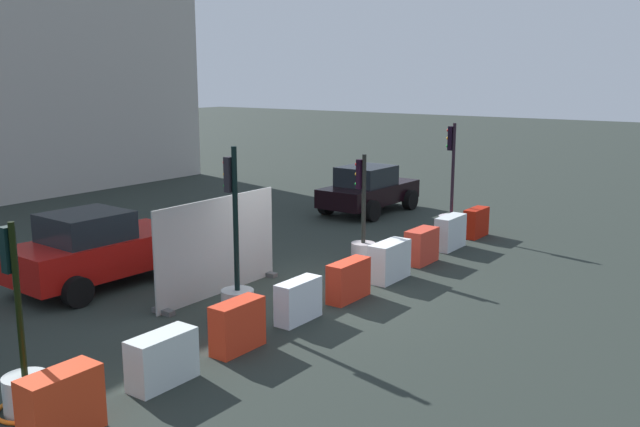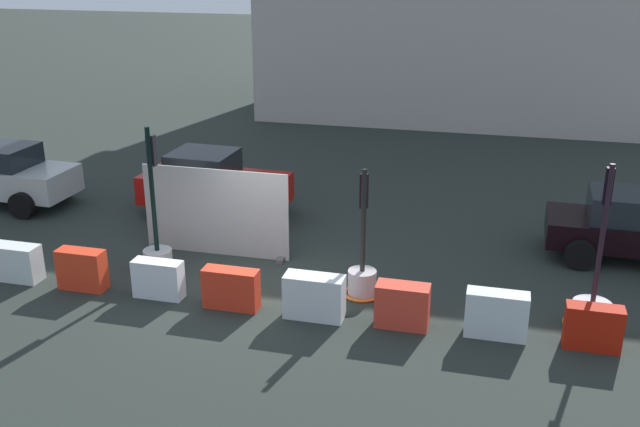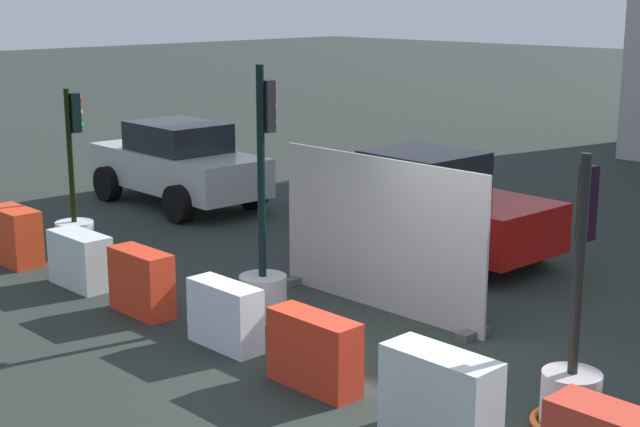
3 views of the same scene
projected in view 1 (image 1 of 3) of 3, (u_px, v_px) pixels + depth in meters
The scene contains 17 objects.
ground_plane at pixel (311, 290), 14.75m from camera, with size 120.00×120.00×0.00m, color #252D28.
traffic_light_0 at pixel (25, 381), 9.37m from camera, with size 0.86×0.86×2.67m.
traffic_light_1 at pixel (237, 289), 12.99m from camera, with size 0.87×0.87×3.27m.
traffic_light_2 at pixel (363, 246), 16.61m from camera, with size 0.76×0.76×2.69m.
traffic_light_3 at pixel (451, 218), 19.98m from camera, with size 0.99×0.99×3.19m.
construction_barrier_0 at pixel (61, 404), 8.72m from camera, with size 1.01×0.47×0.88m.
construction_barrier_1 at pixel (162, 359), 10.20m from camera, with size 1.08×0.46×0.79m.
construction_barrier_2 at pixel (238, 326), 11.45m from camera, with size 1.00×0.40×0.86m.
construction_barrier_3 at pixel (298, 301), 12.83m from camera, with size 1.02×0.38×0.79m.
construction_barrier_4 at pixel (349, 280), 14.06m from camera, with size 1.11×0.39×0.81m.
construction_barrier_5 at pixel (389, 261), 15.40m from camera, with size 1.15×0.47×0.87m.
construction_barrier_6 at pixel (422, 246), 16.78m from camera, with size 1.00×0.46×0.85m.
construction_barrier_7 at pixel (450, 232), 18.16m from camera, with size 1.12×0.41×0.88m.
construction_barrier_8 at pixel (476, 223), 19.48m from camera, with size 0.99×0.38×0.82m.
car_red_compact at pixel (97, 249), 14.93m from camera, with size 3.90×2.22×1.67m.
car_black_sedan at pixel (368, 189), 22.89m from camera, with size 3.93×2.12×1.56m.
site_fence_panel at pixel (218, 249), 14.33m from camera, with size 3.46×0.50×2.05m.
Camera 1 is at (-11.37, -8.39, 4.56)m, focal length 38.58 mm.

